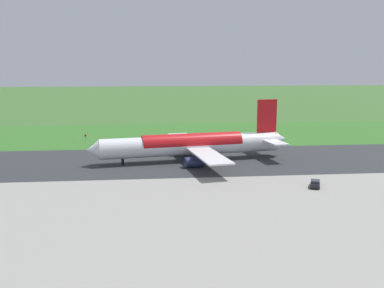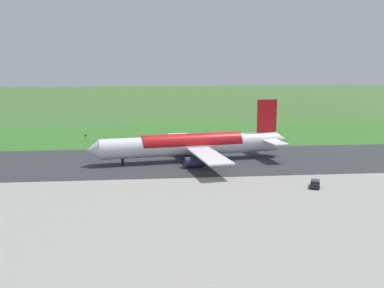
{
  "view_description": "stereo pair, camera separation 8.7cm",
  "coord_description": "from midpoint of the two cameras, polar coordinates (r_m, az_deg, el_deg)",
  "views": [
    {
      "loc": [
        4.02,
        111.1,
        25.11
      ],
      "look_at": [
        -7.07,
        0.0,
        4.5
      ],
      "focal_mm": 40.4,
      "sensor_mm": 36.0,
      "label": 1
    },
    {
      "loc": [
        3.93,
        111.11,
        25.11
      ],
      "look_at": [
        -7.07,
        0.0,
        4.5
      ],
      "focal_mm": 40.4,
      "sensor_mm": 36.0,
      "label": 2
    }
  ],
  "objects": [
    {
      "name": "airliner_main",
      "position": [
        113.66,
        0.21,
        -0.06
      ],
      "size": [
        54.02,
        44.4,
        15.88
      ],
      "color": "white",
      "rests_on": "ground"
    },
    {
      "name": "ground_plane",
      "position": [
        113.98,
        -3.52,
        -2.29
      ],
      "size": [
        800.0,
        800.0,
        0.0
      ],
      "primitive_type": "plane",
      "color": "#3D662D"
    },
    {
      "name": "grass_verge_foreground",
      "position": [
        146.15,
        -4.01,
        0.55
      ],
      "size": [
        600.0,
        80.0,
        0.04
      ],
      "primitive_type": "cube",
      "color": "#346B27",
      "rests_on": "ground"
    },
    {
      "name": "traffic_cone_orange",
      "position": [
        145.45,
        -15.17,
        0.26
      ],
      "size": [
        0.4,
        0.4,
        0.55
      ],
      "primitive_type": "cone",
      "color": "orange",
      "rests_on": "ground"
    },
    {
      "name": "apron_concrete",
      "position": [
        63.67,
        -1.66,
        -12.75
      ],
      "size": [
        440.0,
        110.0,
        0.05
      ],
      "primitive_type": "cube",
      "color": "gray",
      "rests_on": "ground"
    },
    {
      "name": "no_stopping_sign",
      "position": [
        145.42,
        -13.85,
        0.81
      ],
      "size": [
        0.6,
        0.1,
        2.55
      ],
      "color": "slate",
      "rests_on": "ground"
    },
    {
      "name": "service_car_followme",
      "position": [
        93.28,
        15.97,
        -5.03
      ],
      "size": [
        3.25,
        4.57,
        1.62
      ],
      "color": "black",
      "rests_on": "ground"
    },
    {
      "name": "runway_asphalt",
      "position": [
        113.97,
        -3.52,
        -2.27
      ],
      "size": [
        600.0,
        35.5,
        0.06
      ],
      "primitive_type": "cube",
      "color": "#2D3033",
      "rests_on": "ground"
    }
  ]
}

